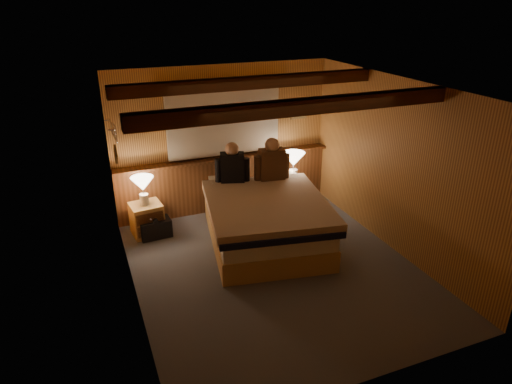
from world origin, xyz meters
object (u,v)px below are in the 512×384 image
duffel_bag (155,228)px  nightstand_right (292,194)px  bed (265,219)px  person_right (272,162)px  person_left (232,166)px  nightstand_left (147,219)px  lamp_left (143,185)px  lamp_right (294,161)px

duffel_bag → nightstand_right: bearing=-0.4°
bed → person_right: bearing=69.5°
duffel_bag → person_left: bearing=-4.0°
nightstand_left → person_right: 2.09m
lamp_left → person_right: 1.98m
nightstand_right → person_right: person_right is taller
person_right → bed: bearing=-112.8°
bed → duffel_bag: 1.68m
lamp_right → duffel_bag: (-2.36, -0.15, -0.71)m
bed → duffel_bag: size_ratio=4.93×
nightstand_left → lamp_left: bearing=169.7°
bed → lamp_right: size_ratio=4.87×
lamp_right → person_left: 1.14m
person_right → lamp_left: bearing=-179.8°
lamp_right → nightstand_right: bearing=-147.8°
lamp_left → duffel_bag: size_ratio=0.92×
nightstand_right → person_right: 0.93m
lamp_right → person_left: person_left is taller
bed → lamp_left: 1.86m
bed → lamp_right: lamp_right is taller
lamp_left → person_left: person_left is taller
bed → lamp_right: (0.89, 0.92, 0.48)m
lamp_right → person_left: size_ratio=0.74×
lamp_left → person_left: bearing=-5.5°
nightstand_left → person_left: (1.34, -0.13, 0.73)m
nightstand_left → nightstand_right: nightstand_right is taller
person_left → nightstand_right: bearing=24.3°
nightstand_right → lamp_right: 0.60m
bed → nightstand_right: bearing=56.0°
nightstand_left → lamp_right: lamp_right is taller
person_left → person_right: person_right is taller
bed → nightstand_left: 1.81m
bed → duffel_bag: bearing=162.3°
bed → person_right: size_ratio=3.42×
nightstand_left → lamp_right: size_ratio=1.02×
bed → person_left: person_left is taller
person_left → person_right: size_ratio=0.94×
lamp_left → bed: bearing=-29.7°
lamp_right → person_right: 0.60m
nightstand_right → lamp_left: 2.51m
nightstand_left → nightstand_right: bearing=-6.1°
bed → person_left: bearing=116.5°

